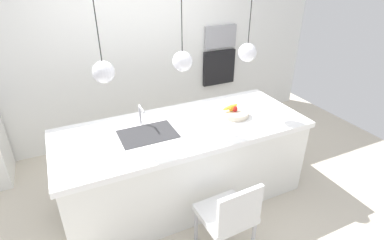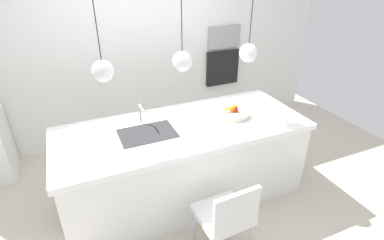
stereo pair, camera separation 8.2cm
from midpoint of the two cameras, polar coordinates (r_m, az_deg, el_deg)
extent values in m
plane|color=beige|center=(3.67, -2.11, -13.87)|extent=(6.60, 6.60, 0.00)
cube|color=white|center=(4.47, -11.01, 12.48)|extent=(6.00, 0.10, 2.60)
cube|color=white|center=(3.40, -2.24, -8.44)|extent=(2.58, 1.00, 0.86)
cube|color=white|center=(3.15, -2.39, -1.65)|extent=(2.64, 1.06, 0.06)
cube|color=#2D2D30|center=(3.03, -9.17, -2.74)|extent=(0.56, 0.40, 0.02)
cylinder|color=silver|center=(3.18, -10.59, 1.03)|extent=(0.02, 0.02, 0.22)
cylinder|color=silver|center=(3.07, -10.34, 2.09)|extent=(0.02, 0.16, 0.02)
cylinder|color=beige|center=(3.36, 7.46, 1.23)|extent=(0.31, 0.31, 0.06)
sphere|color=red|center=(3.34, 7.40, 2.11)|extent=(0.07, 0.07, 0.07)
sphere|color=orange|center=(3.34, 7.00, 2.25)|extent=(0.08, 0.08, 0.08)
ellipsoid|color=yellow|center=(3.32, 6.63, 2.47)|extent=(0.19, 0.06, 0.08)
cube|color=#9E9EA3|center=(4.86, 4.85, 15.58)|extent=(0.54, 0.08, 0.34)
cube|color=black|center=(4.99, 4.62, 9.96)|extent=(0.56, 0.08, 0.56)
cube|color=silver|center=(2.84, 5.49, -17.34)|extent=(0.47, 0.45, 0.06)
cube|color=silver|center=(2.58, 8.16, -16.64)|extent=(0.43, 0.06, 0.37)
cylinder|color=#B2B2B7|center=(3.20, 6.52, -16.95)|extent=(0.04, 0.04, 0.40)
cylinder|color=#B2B2B7|center=(3.05, -0.03, -19.47)|extent=(0.04, 0.04, 0.40)
cylinder|color=#B2B2B7|center=(3.00, 10.75, -21.26)|extent=(0.04, 0.04, 0.40)
sphere|color=silver|center=(2.69, -17.37, 8.72)|extent=(0.19, 0.19, 0.19)
cylinder|color=black|center=(2.59, -18.64, 16.97)|extent=(0.01, 0.01, 0.60)
sphere|color=silver|center=(2.87, -2.68, 11.10)|extent=(0.19, 0.19, 0.19)
cylinder|color=black|center=(2.78, -2.87, 18.94)|extent=(0.01, 0.01, 0.60)
sphere|color=silver|center=(3.21, 9.74, 12.55)|extent=(0.19, 0.19, 0.19)
cylinder|color=black|center=(3.13, 10.35, 19.54)|extent=(0.01, 0.01, 0.60)
camera|label=1|loc=(0.04, -90.75, -0.39)|focal=28.01mm
camera|label=2|loc=(0.04, 89.25, 0.39)|focal=28.01mm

